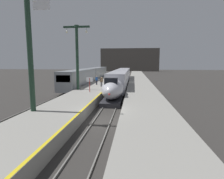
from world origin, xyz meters
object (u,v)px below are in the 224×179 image
station_column_near (30,36)px  station_column_mid (77,52)px  departure_info_board (90,81)px  passenger_near_edge (97,80)px  regional_train_adjacent (90,75)px  highspeed_train_main (121,78)px  rolling_suitcase (107,83)px  passenger_mid_platform (101,81)px

station_column_near → station_column_mid: station_column_near is taller
station_column_mid → departure_info_board: 5.41m
station_column_mid → passenger_near_edge: station_column_mid is taller
regional_train_adjacent → station_column_near: (2.25, -30.91, 5.19)m
passenger_near_edge → station_column_mid: bearing=-103.8°
highspeed_train_main → departure_info_board: highspeed_train_main is taller
station_column_near → rolling_suitcase: size_ratio=10.56×
highspeed_train_main → station_column_near: size_ratio=3.70×
station_column_mid → rolling_suitcase: bearing=62.5°
passenger_mid_platform → departure_info_board: departure_info_board is taller
station_column_near → rolling_suitcase: (3.57, 20.19, -5.96)m
rolling_suitcase → departure_info_board: size_ratio=0.46×
highspeed_train_main → departure_info_board: (-3.50, -13.30, 0.63)m
station_column_near → station_column_mid: 13.23m
highspeed_train_main → rolling_suitcase: highspeed_train_main is taller
station_column_near → passenger_near_edge: station_column_near is taller
passenger_mid_platform → passenger_near_edge: bearing=116.9°
highspeed_train_main → station_column_mid: bearing=-118.1°
passenger_mid_platform → departure_info_board: (-0.65, -6.08, 0.52)m
regional_train_adjacent → passenger_mid_platform: 14.82m
passenger_near_edge → passenger_mid_platform: (1.42, -2.80, 0.00)m
departure_info_board → station_column_near: bearing=-102.1°
highspeed_train_main → station_column_mid: size_ratio=3.96×
station_column_near → station_column_mid: size_ratio=1.07×
passenger_mid_platform → rolling_suitcase: passenger_mid_platform is taller
regional_train_adjacent → station_column_near: size_ratio=3.53×
highspeed_train_main → station_column_mid: (-5.90, -11.04, 4.92)m
departure_info_board → rolling_suitcase: bearing=82.5°
rolling_suitcase → station_column_mid: bearing=-117.5°
highspeed_train_main → passenger_near_edge: highspeed_train_main is taller
rolling_suitcase → passenger_near_edge: bearing=-170.0°
departure_info_board → passenger_near_edge: bearing=95.0°
regional_train_adjacent → passenger_near_edge: (3.83, -11.06, -0.09)m
regional_train_adjacent → passenger_near_edge: bearing=-70.9°
passenger_near_edge → departure_info_board: departure_info_board is taller
regional_train_adjacent → departure_info_board: size_ratio=17.26×
passenger_mid_platform → station_column_near: bearing=-100.0°
rolling_suitcase → departure_info_board: (-1.22, -9.23, 1.20)m
highspeed_train_main → station_column_mid: 13.45m
passenger_near_edge → passenger_mid_platform: size_ratio=1.00×
station_column_near → rolling_suitcase: 21.36m
regional_train_adjacent → station_column_near: 31.42m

